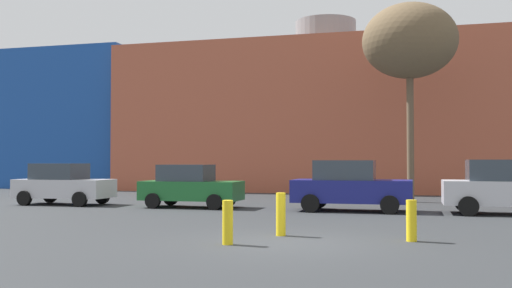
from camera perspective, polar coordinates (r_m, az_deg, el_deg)
The scene contains 10 objects.
ground_plane at distance 13.44m, azimuth 2.91°, elevation -9.66°, with size 200.00×200.00×0.00m, color #2D3033.
building_backdrop at distance 38.70m, azimuth 6.90°, elevation 2.51°, with size 45.36×11.28×11.14m.
parked_car_0 at distance 26.09m, azimuth -18.46°, elevation -3.76°, with size 4.05×1.99×1.76m.
parked_car_1 at distance 23.39m, azimuth -6.50°, elevation -4.14°, with size 3.96×1.95×1.72m.
parked_car_2 at distance 21.86m, azimuth 9.24°, elevation -4.08°, with size 4.36×2.13×1.89m.
parked_car_3 at distance 21.97m, azimuth 23.45°, elevation -3.93°, with size 4.41×2.16×1.91m.
bare_tree_0 at distance 27.68m, azimuth 14.88°, elevation 9.69°, with size 4.28×4.28×9.05m.
bollard_yellow_0 at distance 14.57m, azimuth 2.46°, elevation -6.92°, with size 0.24×0.24×1.07m, color yellow.
bollard_yellow_1 at distance 14.02m, azimuth 15.05°, elevation -7.29°, with size 0.24×0.24×0.96m, color yellow.
bollard_yellow_2 at distance 13.05m, azimuth -2.80°, elevation -7.71°, with size 0.24×0.24×0.99m, color yellow.
Camera 1 is at (2.82, -13.00, 1.87)m, focal length 40.66 mm.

